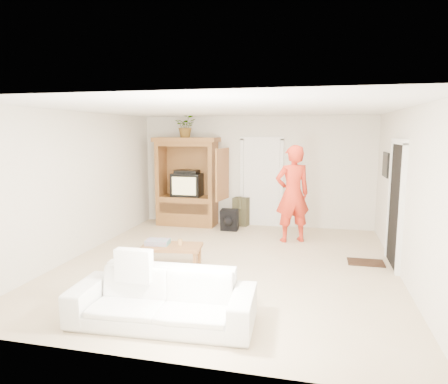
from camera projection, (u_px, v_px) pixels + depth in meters
The scene contains 19 objects.
floor at pixel (228, 264), 6.81m from camera, with size 6.00×6.00×0.00m, color tan.
ceiling at pixel (228, 109), 6.42m from camera, with size 6.00×6.00×0.00m, color white.
wall_back at pixel (255, 171), 9.50m from camera, with size 5.50×5.50×0.00m, color silver.
wall_front at pixel (158, 233), 3.72m from camera, with size 5.50×5.50×0.00m, color silver.
wall_left at pixel (80, 184), 7.23m from camera, with size 6.00×6.00×0.00m, color silver.
wall_right at pixel (406, 195), 5.99m from camera, with size 6.00×6.00×0.00m, color silver.
armoire at pixel (188, 187), 9.59m from camera, with size 1.82×1.14×2.10m.
door_back at pixel (261, 183), 9.48m from camera, with size 0.85×0.05×2.04m, color white.
doorway_right at pixel (396, 206), 6.62m from camera, with size 0.05×0.90×2.04m, color black.
framed_picture at pixel (386, 165), 7.78m from camera, with size 0.03×0.60×0.48m, color black.
doormat at pixel (366, 262), 6.86m from camera, with size 0.60×0.40×0.02m, color #382316.
plant at pixel (186, 126), 9.34m from camera, with size 0.47×0.41×0.53m, color #4C7238.
man at pixel (292, 194), 8.08m from camera, with size 0.72×0.47×1.98m, color red.
sofa at pixel (163, 298), 4.66m from camera, with size 2.14×0.84×0.62m, color white.
coffee_table at pixel (172, 248), 6.64m from camera, with size 1.04×0.65×0.37m.
towel at pixel (158, 242), 6.69m from camera, with size 0.38×0.28×0.08m, color #CC4474.
candle at pixel (180, 242), 6.64m from camera, with size 0.08×0.08×0.10m, color tan.
backpack_black at pixel (229, 220), 9.06m from camera, with size 0.39×0.23×0.48m, color black, non-canonical shape.
backpack_olive at pixel (241, 212), 9.57m from camera, with size 0.36×0.26×0.68m, color #47442B, non-canonical shape.
Camera 1 is at (1.43, -6.39, 2.24)m, focal length 32.00 mm.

